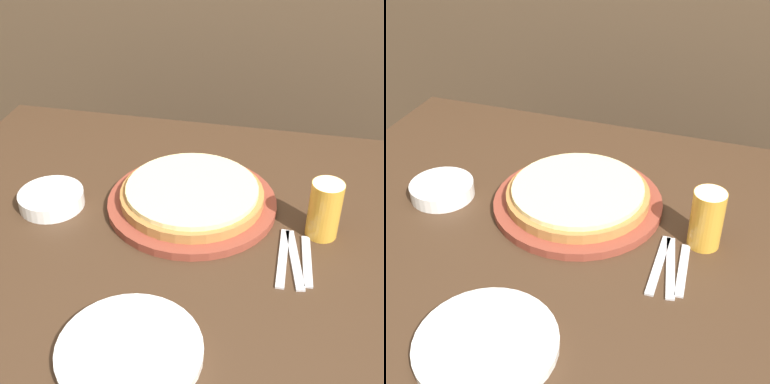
% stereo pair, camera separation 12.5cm
% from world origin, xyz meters
% --- Properties ---
extents(dining_table, '(1.50, 1.03, 0.75)m').
position_xyz_m(dining_table, '(0.00, 0.00, 0.37)').
color(dining_table, '#3D2819').
rests_on(dining_table, ground_plane).
extents(pizza_on_board, '(0.40, 0.40, 0.06)m').
position_xyz_m(pizza_on_board, '(-0.08, 0.08, 0.77)').
color(pizza_on_board, brown).
rests_on(pizza_on_board, dining_table).
extents(beer_glass, '(0.07, 0.07, 0.13)m').
position_xyz_m(beer_glass, '(0.22, 0.04, 0.82)').
color(beer_glass, gold).
rests_on(beer_glass, dining_table).
extents(dinner_plate, '(0.25, 0.25, 0.02)m').
position_xyz_m(dinner_plate, '(-0.09, -0.37, 0.76)').
color(dinner_plate, silver).
rests_on(dinner_plate, dining_table).
extents(side_bowl, '(0.15, 0.15, 0.04)m').
position_xyz_m(side_bowl, '(-0.40, 0.01, 0.77)').
color(side_bowl, silver).
rests_on(side_bowl, dining_table).
extents(fork, '(0.02, 0.19, 0.00)m').
position_xyz_m(fork, '(0.15, -0.06, 0.75)').
color(fork, silver).
rests_on(fork, dining_table).
extents(dinner_knife, '(0.05, 0.19, 0.00)m').
position_xyz_m(dinner_knife, '(0.17, -0.06, 0.75)').
color(dinner_knife, silver).
rests_on(dinner_knife, dining_table).
extents(spoon, '(0.03, 0.16, 0.00)m').
position_xyz_m(spoon, '(0.20, -0.06, 0.75)').
color(spoon, silver).
rests_on(spoon, dining_table).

